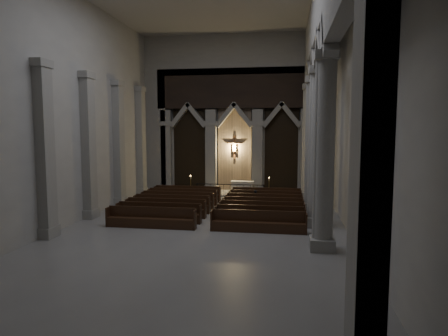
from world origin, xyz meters
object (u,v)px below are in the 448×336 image
candle_stand_right (269,192)px  altar_rail (230,188)px  candle_stand_left (191,191)px  altar (242,187)px  worshipper (256,198)px  pews (217,208)px

candle_stand_right → altar_rail: bearing=-170.4°
altar_rail → candle_stand_left: candle_stand_left is taller
altar → worshipper: size_ratio=1.60×
altar_rail → pews: 5.70m
altar → worshipper: (1.36, -4.45, -0.06)m
altar → candle_stand_left: candle_stand_left is taller
candle_stand_right → candle_stand_left: bearing=-174.5°
altar_rail → candle_stand_left: size_ratio=3.21×
candle_stand_left → candle_stand_right: 5.72m
altar → candle_stand_right: bearing=-20.4°
candle_stand_right → pews: (-2.78, -6.16, -0.06)m
candle_stand_left → candle_stand_right: (5.69, 0.55, -0.03)m
altar_rail → worshipper: size_ratio=4.63×
altar_rail → candle_stand_right: (2.78, 0.47, -0.25)m
altar_rail → candle_stand_left: bearing=-178.4°
candle_stand_right → pews: candle_stand_right is taller
altar_rail → candle_stand_right: 2.83m
candle_stand_left → pews: bearing=-62.6°
worshipper → pews: bearing=-154.4°
candle_stand_left → pews: size_ratio=0.16×
altar → altar_rail: altar is taller
candle_stand_left → candle_stand_right: candle_stand_left is taller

